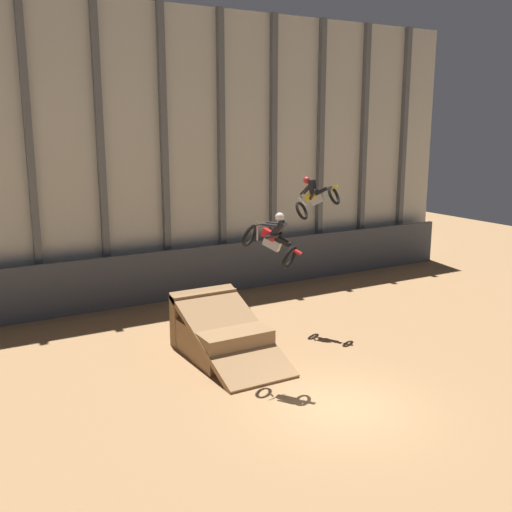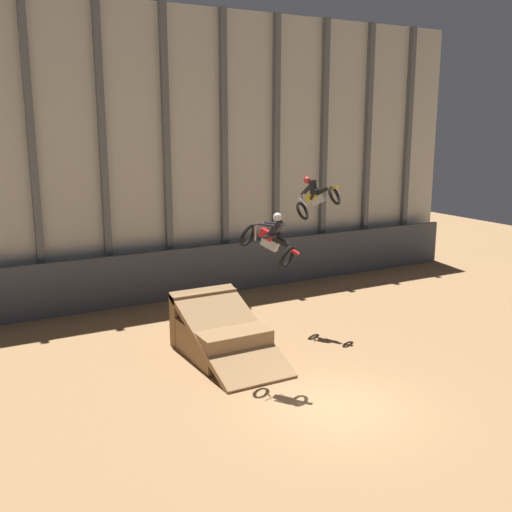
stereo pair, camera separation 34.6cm
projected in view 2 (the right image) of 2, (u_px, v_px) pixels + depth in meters
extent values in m
plane|color=#9E754C|center=(336.00, 407.00, 16.54)|extent=(60.00, 60.00, 0.00)
cube|color=beige|center=(165.00, 156.00, 26.12)|extent=(32.00, 0.12, 12.62)
cube|color=slate|center=(33.00, 159.00, 23.34)|extent=(0.28, 0.28, 12.62)
cube|color=slate|center=(103.00, 158.00, 24.65)|extent=(0.28, 0.28, 12.62)
cube|color=slate|center=(167.00, 156.00, 25.95)|extent=(0.28, 0.28, 12.62)
cube|color=slate|center=(224.00, 154.00, 27.26)|extent=(0.28, 0.28, 12.62)
cube|color=slate|center=(276.00, 153.00, 28.56)|extent=(0.28, 0.28, 12.62)
cube|color=slate|center=(324.00, 152.00, 29.87)|extent=(0.28, 0.28, 12.62)
cube|color=slate|center=(367.00, 151.00, 31.17)|extent=(0.28, 0.28, 12.62)
cube|color=slate|center=(407.00, 149.00, 32.48)|extent=(0.28, 0.28, 12.62)
cube|color=#474C56|center=(175.00, 274.00, 26.55)|extent=(31.36, 0.20, 2.27)
cube|color=#966F48|center=(220.00, 338.00, 20.36)|extent=(2.38, 3.21, 1.11)
cube|color=olive|center=(204.00, 316.00, 21.44)|extent=(2.42, 0.50, 1.85)
cube|color=#9E754C|center=(229.00, 333.00, 19.69)|extent=(2.42, 4.67, 2.03)
torus|color=black|center=(248.00, 236.00, 17.61)|extent=(0.82, 0.70, 0.72)
torus|color=black|center=(287.00, 257.00, 17.11)|extent=(0.82, 0.70, 0.72)
cube|color=#B7B7BC|center=(270.00, 243.00, 17.30)|extent=(0.46, 0.59, 0.45)
cube|color=red|center=(267.00, 235.00, 17.28)|extent=(0.43, 0.53, 0.39)
cube|color=black|center=(279.00, 240.00, 17.13)|extent=(0.44, 0.56, 0.32)
cube|color=red|center=(293.00, 251.00, 16.97)|extent=(0.31, 0.38, 0.19)
cylinder|color=#B7B7BC|center=(255.00, 231.00, 17.46)|extent=(0.08, 0.08, 0.55)
cylinder|color=black|center=(259.00, 224.00, 17.35)|extent=(0.66, 0.16, 0.04)
cube|color=black|center=(277.00, 229.00, 17.10)|extent=(0.48, 0.54, 0.50)
sphere|color=silver|center=(277.00, 217.00, 17.02)|extent=(0.40, 0.42, 0.34)
cylinder|color=black|center=(270.00, 236.00, 17.12)|extent=(0.32, 0.43, 0.20)
cylinder|color=black|center=(274.00, 235.00, 17.32)|extent=(0.32, 0.43, 0.20)
cylinder|color=black|center=(267.00, 225.00, 17.04)|extent=(0.35, 0.48, 0.09)
cylinder|color=black|center=(272.00, 224.00, 17.32)|extent=(0.35, 0.48, 0.09)
torus|color=black|center=(302.00, 211.00, 22.20)|extent=(0.85, 0.76, 0.70)
torus|color=black|center=(334.00, 196.00, 21.48)|extent=(0.85, 0.76, 0.70)
cube|color=#B7B7BC|center=(318.00, 200.00, 21.82)|extent=(0.47, 0.59, 0.49)
cube|color=yellow|center=(312.00, 197.00, 21.91)|extent=(0.44, 0.53, 0.41)
cube|color=black|center=(321.00, 192.00, 21.71)|extent=(0.43, 0.55, 0.36)
cube|color=yellow|center=(334.00, 188.00, 21.44)|extent=(0.31, 0.37, 0.22)
cylinder|color=#B7B7BC|center=(304.00, 203.00, 22.11)|extent=(0.29, 0.41, 0.40)
cylinder|color=black|center=(302.00, 197.00, 22.10)|extent=(0.36, 0.59, 0.04)
cube|color=black|center=(313.00, 187.00, 21.81)|extent=(0.37, 0.37, 0.52)
sphere|color=red|center=(307.00, 180.00, 21.87)|extent=(0.41, 0.43, 0.35)
cylinder|color=black|center=(313.00, 195.00, 21.74)|extent=(0.25, 0.31, 0.42)
cylinder|color=black|center=(316.00, 194.00, 21.94)|extent=(0.25, 0.31, 0.42)
cylinder|color=black|center=(306.00, 190.00, 21.80)|extent=(0.29, 0.39, 0.44)
cylinder|color=black|center=(309.00, 189.00, 22.08)|extent=(0.29, 0.39, 0.44)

